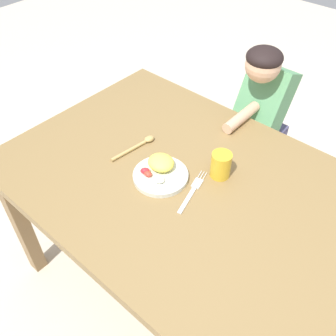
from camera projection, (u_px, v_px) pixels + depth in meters
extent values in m
plane|color=beige|center=(181.00, 282.00, 1.91)|extent=(8.00, 8.00, 0.00)
cube|color=olive|center=(185.00, 183.00, 1.40)|extent=(1.39, 0.97, 0.04)
cube|color=olive|center=(21.00, 223.00, 1.74)|extent=(0.06, 0.06, 0.71)
cube|color=olive|center=(146.00, 138.00, 2.19)|extent=(0.06, 0.06, 0.71)
cylinder|color=silver|center=(161.00, 176.00, 1.39)|extent=(0.21, 0.21, 0.02)
ellipsoid|color=#F4E453|center=(161.00, 162.00, 1.39)|extent=(0.10, 0.09, 0.05)
ellipsoid|color=red|center=(145.00, 171.00, 1.37)|extent=(0.04, 0.04, 0.02)
ellipsoid|color=red|center=(148.00, 174.00, 1.37)|extent=(0.03, 0.03, 0.02)
ellipsoid|color=white|center=(159.00, 179.00, 1.35)|extent=(0.04, 0.04, 0.02)
cube|color=silver|center=(187.00, 200.00, 1.31)|extent=(0.05, 0.13, 0.01)
cube|color=silver|center=(197.00, 183.00, 1.37)|extent=(0.04, 0.05, 0.01)
cylinder|color=silver|center=(205.00, 176.00, 1.39)|extent=(0.01, 0.04, 0.00)
cylinder|color=silver|center=(202.00, 175.00, 1.40)|extent=(0.01, 0.04, 0.00)
cylinder|color=silver|center=(200.00, 175.00, 1.40)|extent=(0.01, 0.04, 0.00)
cylinder|color=tan|center=(129.00, 151.00, 1.49)|extent=(0.03, 0.17, 0.01)
ellipsoid|color=tan|center=(149.00, 139.00, 1.54)|extent=(0.04, 0.05, 0.02)
cylinder|color=gold|center=(221.00, 165.00, 1.37)|extent=(0.08, 0.08, 0.10)
cube|color=#4A466B|center=(255.00, 167.00, 2.10)|extent=(0.20, 0.14, 0.59)
cube|color=#599966|center=(263.00, 104.00, 1.74)|extent=(0.21, 0.27, 0.38)
sphere|color=#D8A884|center=(263.00, 65.00, 1.54)|extent=(0.15, 0.15, 0.15)
ellipsoid|color=black|center=(265.00, 57.00, 1.52)|extent=(0.15, 0.15, 0.08)
cylinder|color=#D8A884|center=(241.00, 117.00, 1.63)|extent=(0.05, 0.22, 0.05)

